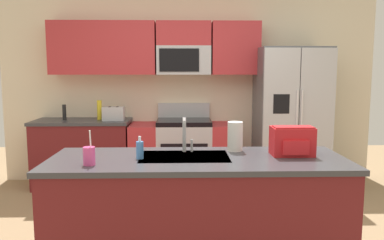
# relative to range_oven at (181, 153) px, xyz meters

# --- Properties ---
(kitchen_wall_unit) EXTENTS (5.20, 0.43, 2.60)m
(kitchen_wall_unit) POSITION_rel_range_oven_xyz_m (-0.03, 0.28, 1.03)
(kitchen_wall_unit) COLOR beige
(kitchen_wall_unit) RESTS_ON ground
(back_counter) EXTENTS (1.27, 0.63, 0.90)m
(back_counter) POSITION_rel_range_oven_xyz_m (-1.32, -0.00, 0.01)
(back_counter) COLOR maroon
(back_counter) RESTS_ON ground
(range_oven) EXTENTS (1.36, 0.61, 1.10)m
(range_oven) POSITION_rel_range_oven_xyz_m (0.00, 0.00, 0.00)
(range_oven) COLOR #B7BABF
(range_oven) RESTS_ON ground
(refrigerator) EXTENTS (0.90, 0.76, 1.85)m
(refrigerator) POSITION_rel_range_oven_xyz_m (1.46, -0.07, 0.48)
(refrigerator) COLOR #4C4F54
(refrigerator) RESTS_ON ground
(island_counter) EXTENTS (2.25, 0.82, 0.90)m
(island_counter) POSITION_rel_range_oven_xyz_m (0.13, -2.27, 0.01)
(island_counter) COLOR maroon
(island_counter) RESTS_ON ground
(toaster) EXTENTS (0.28, 0.16, 0.18)m
(toaster) POSITION_rel_range_oven_xyz_m (-0.89, -0.05, 0.55)
(toaster) COLOR #B7BABF
(toaster) RESTS_ON back_counter
(pepper_mill) EXTENTS (0.05, 0.05, 0.21)m
(pepper_mill) POSITION_rel_range_oven_xyz_m (-1.55, -0.00, 0.56)
(pepper_mill) COLOR black
(pepper_mill) RESTS_ON back_counter
(bottle_yellow) EXTENTS (0.06, 0.06, 0.26)m
(bottle_yellow) POSITION_rel_range_oven_xyz_m (-1.09, 0.02, 0.59)
(bottle_yellow) COLOR yellow
(bottle_yellow) RESTS_ON back_counter
(sink_faucet) EXTENTS (0.08, 0.21, 0.28)m
(sink_faucet) POSITION_rel_range_oven_xyz_m (0.04, -2.08, 0.62)
(sink_faucet) COLOR #B7BABF
(sink_faucet) RESTS_ON island_counter
(drink_cup_pink) EXTENTS (0.08, 0.08, 0.25)m
(drink_cup_pink) POSITION_rel_range_oven_xyz_m (-0.64, -2.48, 0.52)
(drink_cup_pink) COLOR #EA4C93
(drink_cup_pink) RESTS_ON island_counter
(soap_dispenser) EXTENTS (0.06, 0.06, 0.17)m
(soap_dispenser) POSITION_rel_range_oven_xyz_m (-0.31, -2.29, 0.53)
(soap_dispenser) COLOR #4C8CD8
(soap_dispenser) RESTS_ON island_counter
(paper_towel_roll) EXTENTS (0.12, 0.12, 0.24)m
(paper_towel_roll) POSITION_rel_range_oven_xyz_m (0.45, -2.03, 0.58)
(paper_towel_roll) COLOR white
(paper_towel_roll) RESTS_ON island_counter
(backpack) EXTENTS (0.32, 0.22, 0.23)m
(backpack) POSITION_rel_range_oven_xyz_m (0.87, -2.20, 0.57)
(backpack) COLOR red
(backpack) RESTS_ON island_counter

